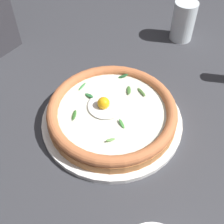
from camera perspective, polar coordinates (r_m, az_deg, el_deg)
The scene contains 4 objects.
ground_plane at distance 0.67m, azimuth 2.33°, elevation -2.85°, with size 2.40×2.40×0.03m, color #35363A.
pizza_plate at distance 0.65m, azimuth 0.00°, elevation -1.50°, with size 0.31×0.31×0.01m, color white.
pizza at distance 0.63m, azimuth -0.02°, elevation -0.01°, with size 0.28×0.28×0.05m.
drinking_glass at distance 0.89m, azimuth 13.72°, elevation 16.46°, with size 0.07×0.07×0.11m.
Camera 1 is at (-0.35, -0.22, 0.51)m, focal length 46.64 mm.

